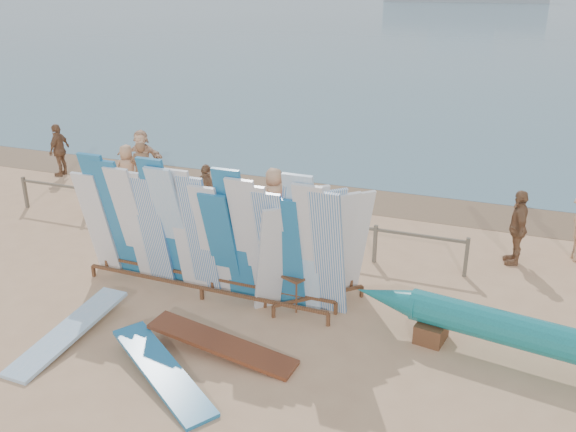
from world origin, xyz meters
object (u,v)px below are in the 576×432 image
at_px(beach_chair_right, 272,217).
at_px(beachgoer_11, 142,156).
at_px(beachgoer_0, 128,171).
at_px(vendor_table, 292,285).
at_px(flat_board_a, 70,339).
at_px(stroller, 277,214).
at_px(beachgoer_10, 517,227).
at_px(beachgoer_1, 142,169).
at_px(beachgoer_6, 274,198).
at_px(flat_board_d, 163,379).
at_px(beachgoer_extra_1, 59,150).
at_px(main_surfboard_rack, 205,236).
at_px(flat_board_c, 222,354).
at_px(outrigger_canoe, 539,339).
at_px(beach_chair_left, 268,228).
at_px(beachgoer_4, 207,192).
at_px(side_surfboard_rack, 314,248).

xyz_separation_m(beach_chair_right, beachgoer_11, (-5.25, 2.04, 0.57)).
bearing_deg(beachgoer_0, vendor_table, 119.38).
height_order(flat_board_a, stroller, stroller).
height_order(beachgoer_10, beachgoer_1, beachgoer_10).
bearing_deg(beachgoer_10, beachgoer_6, -100.52).
relative_size(vendor_table, beachgoer_6, 0.70).
xyz_separation_m(flat_board_d, flat_board_a, (-2.18, 0.42, 0.00)).
bearing_deg(flat_board_a, beachgoer_6, 78.76).
xyz_separation_m(beachgoer_extra_1, beachgoer_6, (8.24, -1.72, -0.05)).
relative_size(main_surfboard_rack, flat_board_c, 2.14).
bearing_deg(flat_board_a, beachgoer_10, 42.13).
relative_size(outrigger_canoe, beachgoer_6, 4.00).
distance_m(flat_board_a, beachgoer_10, 9.61).
bearing_deg(stroller, beachgoer_10, 24.26).
bearing_deg(flat_board_a, beachgoer_0, 118.61).
relative_size(beach_chair_left, beachgoer_10, 0.53).
distance_m(beachgoer_10, beachgoer_4, 7.74).
height_order(flat_board_d, beachgoer_11, beachgoer_11).
xyz_separation_m(vendor_table, beachgoer_1, (-6.32, 4.38, 0.47)).
height_order(beachgoer_6, beachgoer_0, beachgoer_6).
relative_size(beach_chair_right, beachgoer_1, 0.55).
bearing_deg(beach_chair_left, side_surfboard_rack, -18.88).
xyz_separation_m(stroller, beachgoer_6, (-0.10, 0.03, 0.40)).
bearing_deg(flat_board_c, beachgoer_0, 47.74).
xyz_separation_m(beachgoer_10, beachgoer_11, (-11.18, 2.08, -0.03)).
height_order(beachgoer_extra_1, beachgoer_4, beachgoer_extra_1).
xyz_separation_m(beachgoer_6, beachgoer_4, (-1.88, -0.10, -0.04)).
height_order(flat_board_d, beachgoer_extra_1, beachgoer_extra_1).
height_order(vendor_table, beachgoer_1, beachgoer_1).
xyz_separation_m(side_surfboard_rack, beach_chair_right, (-2.28, 3.40, -0.92)).
bearing_deg(flat_board_a, beach_chair_left, 76.20).
relative_size(stroller, beachgoer_extra_1, 0.59).
height_order(outrigger_canoe, beachgoer_1, beachgoer_1).
xyz_separation_m(main_surfboard_rack, beachgoer_10, (5.77, 3.82, -0.43)).
bearing_deg(beachgoer_10, beachgoer_11, -110.97).
xyz_separation_m(flat_board_a, beachgoer_extra_1, (-6.81, 7.93, 0.86)).
xyz_separation_m(beachgoer_11, beachgoer_0, (0.37, -1.31, -0.06)).
distance_m(outrigger_canoe, flat_board_a, 8.04).
bearing_deg(beachgoer_extra_1, beachgoer_11, 89.64).
bearing_deg(vendor_table, stroller, 140.28).
distance_m(flat_board_a, beach_chair_left, 5.75).
xyz_separation_m(beachgoer_1, beachgoer_6, (4.52, -0.86, -0.04)).
distance_m(main_surfboard_rack, flat_board_a, 3.10).
distance_m(side_surfboard_rack, beachgoer_11, 9.30).
height_order(flat_board_c, beachgoer_6, beachgoer_6).
xyz_separation_m(main_surfboard_rack, beachgoer_0, (-5.04, 4.59, -0.52)).
bearing_deg(outrigger_canoe, flat_board_a, -156.04).
bearing_deg(outrigger_canoe, flat_board_c, -154.50).
bearing_deg(flat_board_c, beachgoer_1, 45.28).
xyz_separation_m(flat_board_d, beach_chair_left, (-0.64, 5.95, 0.27)).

